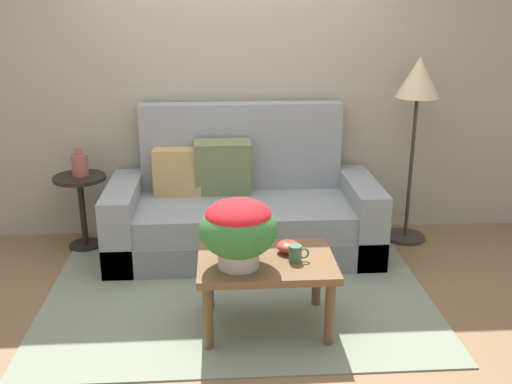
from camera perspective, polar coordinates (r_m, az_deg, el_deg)
ground_plane at (r=4.06m, az=-1.74°, el=-10.46°), size 14.00×14.00×0.00m
wall_back at (r=4.93m, az=-2.46°, el=11.12°), size 6.40×0.12×2.66m
area_rug at (r=4.09m, az=-1.75°, el=-10.21°), size 2.62×1.78×0.01m
couch at (r=4.71m, az=-1.41°, el=-1.81°), size 2.10×0.91×1.15m
coffee_table at (r=3.60m, az=1.00°, el=-7.50°), size 0.83×0.59×0.46m
side_table at (r=4.92m, az=-16.58°, el=-0.61°), size 0.41×0.41×0.61m
floor_lamp at (r=4.85m, az=15.40°, el=9.22°), size 0.35×0.35×1.52m
potted_plant at (r=3.38m, az=-1.73°, el=-3.48°), size 0.45×0.45×0.41m
coffee_mug at (r=3.53m, az=3.88°, el=-5.97°), size 0.13×0.08×0.10m
snack_bowl at (r=3.64m, az=3.16°, el=-5.30°), size 0.15×0.15×0.07m
table_vase at (r=4.85m, az=-16.73°, el=2.62°), size 0.13×0.13×0.23m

